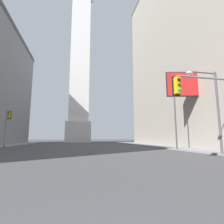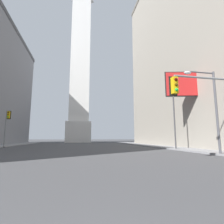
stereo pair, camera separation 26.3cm
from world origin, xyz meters
name	(u,v)px [view 1 (the left image)]	position (x,y,z in m)	size (l,w,h in m)	color
sidewalk_right	(184,148)	(13.88, 21.47, 0.07)	(5.00, 71.57, 0.15)	gray
obelisk	(80,62)	(0.00, 59.65, 28.37)	(8.07, 8.07, 59.90)	silver
traffic_light_near_right	(220,96)	(9.35, 9.89, 4.29)	(5.50, 0.51, 5.61)	slate
traffic_light_mid_left	(7,123)	(-11.17, 30.18, 3.82)	(0.78, 0.50, 5.80)	slate
street_lamp	(212,102)	(11.09, 12.58, 4.50)	(2.94, 0.36, 7.21)	#4C4C51
billboard_sign	(189,87)	(13.59, 19.09, 7.93)	(5.59, 1.47, 9.89)	#3F3F42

